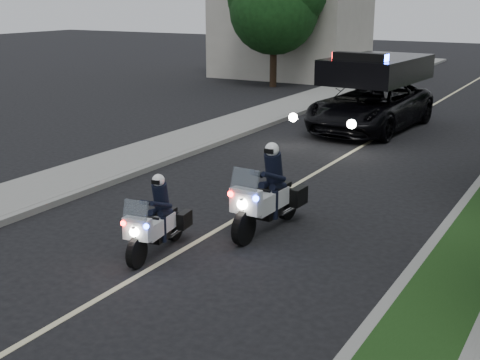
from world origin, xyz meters
name	(u,v)px	position (x,y,z in m)	size (l,w,h in m)	color
ground	(180,252)	(0.00, 0.00, 0.00)	(120.00, 120.00, 0.00)	black
curb_left	(247,132)	(-4.10, 10.00, 0.07)	(0.20, 60.00, 0.15)	gray
sidewalk_left	(219,129)	(-5.20, 10.00, 0.08)	(2.00, 60.00, 0.16)	gray
building_far	(291,16)	(-10.00, 26.00, 3.50)	(8.00, 6.00, 7.00)	#A8A396
lane_marking	(360,147)	(0.00, 10.00, 0.00)	(0.12, 50.00, 0.01)	#BFB78C
police_moto_left	(158,252)	(-0.34, -0.23, 0.00)	(0.62, 1.77, 1.50)	silver
police_moto_right	(267,231)	(0.91, 1.84, 0.00)	(0.75, 2.15, 1.83)	silver
police_suv	(369,129)	(-0.68, 12.92, 0.00)	(2.86, 6.17, 3.00)	black
bicycle	(388,98)	(-2.38, 20.59, 0.00)	(0.64, 1.84, 0.96)	black
cyclist	(388,98)	(-2.38, 20.59, 0.00)	(0.65, 0.43, 1.81)	black
tree_left_near	(273,87)	(-8.79, 21.32, 0.00)	(4.59, 4.59, 7.65)	#154116
tree_left_far	(287,81)	(-9.26, 23.97, 0.00)	(5.52, 5.52, 9.20)	black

